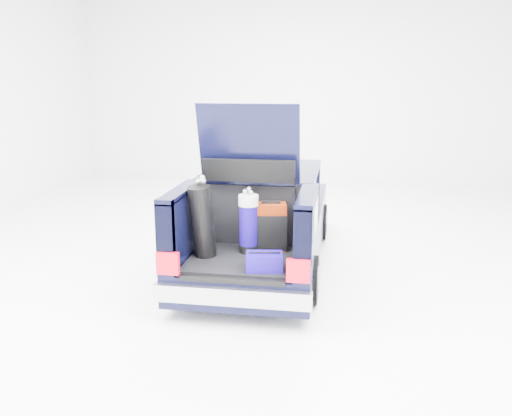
% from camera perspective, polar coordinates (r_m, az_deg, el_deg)
% --- Properties ---
extents(ground, '(14.00, 14.00, 0.00)m').
position_cam_1_polar(ground, '(8.28, 0.56, -5.89)').
color(ground, white).
rests_on(ground, ground).
extents(car, '(1.87, 4.65, 2.47)m').
position_cam_1_polar(car, '(8.18, 0.69, -1.20)').
color(car, black).
rests_on(car, ground).
extents(red_suitcase, '(0.43, 0.32, 0.64)m').
position_cam_1_polar(red_suitcase, '(6.93, 1.56, -2.00)').
color(red_suitcase, '#6F1C03').
rests_on(red_suitcase, car).
extents(black_golf_bag, '(0.41, 0.46, 1.01)m').
position_cam_1_polar(black_golf_bag, '(6.65, -5.68, -1.38)').
color(black_golf_bag, black).
rests_on(black_golf_bag, car).
extents(blue_golf_bag, '(0.28, 0.28, 0.84)m').
position_cam_1_polar(blue_golf_bag, '(6.81, -0.80, -1.59)').
color(blue_golf_bag, black).
rests_on(blue_golf_bag, car).
extents(blue_duffel, '(0.45, 0.33, 0.22)m').
position_cam_1_polar(blue_duffel, '(6.26, 0.88, -5.67)').
color(blue_duffel, '#140571').
rests_on(blue_duffel, car).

